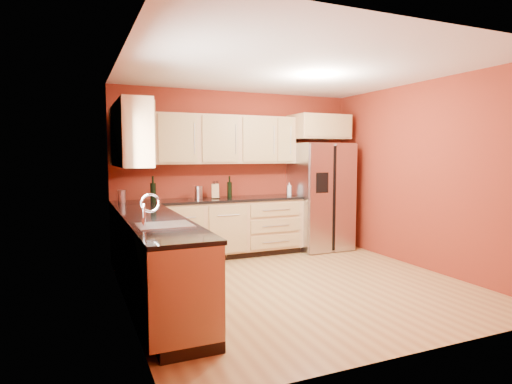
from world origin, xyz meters
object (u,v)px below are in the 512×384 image
canister_left (122,196)px  knife_block (215,191)px  wine_bottle_a (153,189)px  soap_dispenser (289,189)px  refrigerator (320,196)px

canister_left → knife_block: size_ratio=0.79×
canister_left → wine_bottle_a: size_ratio=0.48×
canister_left → soap_dispenser: soap_dispenser is taller
canister_left → soap_dispenser: 2.65m
knife_block → canister_left: bearing=-164.1°
wine_bottle_a → knife_block: (0.95, 0.06, -0.07)m
canister_left → wine_bottle_a: (0.43, -0.04, 0.10)m
canister_left → soap_dispenser: size_ratio=0.83×
soap_dispenser → knife_block: bearing=178.9°
refrigerator → soap_dispenser: bearing=171.9°
knife_block → wine_bottle_a: bearing=-161.1°
refrigerator → wine_bottle_a: (-2.77, 0.04, 0.21)m
wine_bottle_a → refrigerator: bearing=-0.9°
wine_bottle_a → canister_left: bearing=174.1°
refrigerator → soap_dispenser: refrigerator is taller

